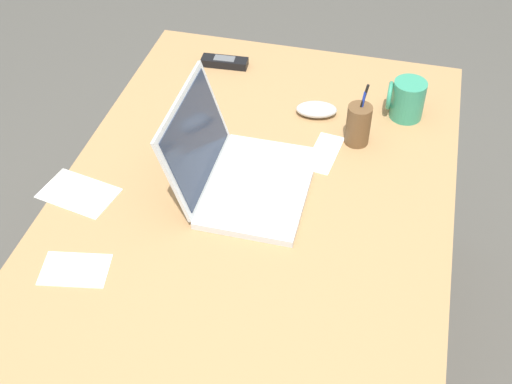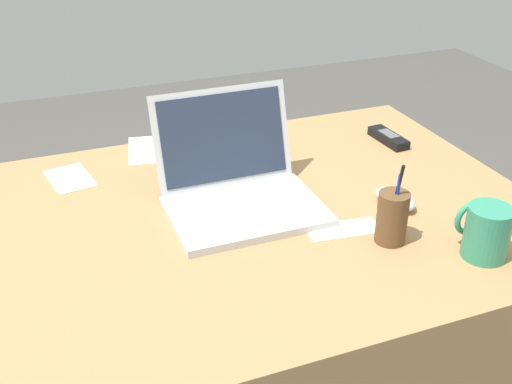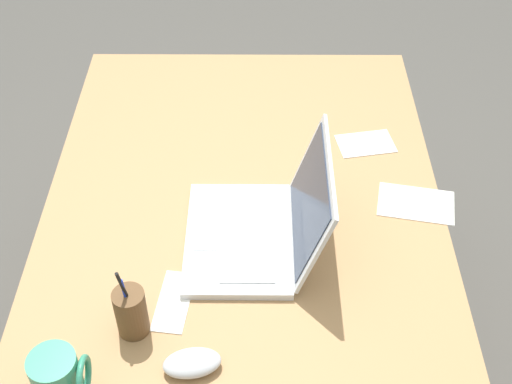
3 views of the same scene
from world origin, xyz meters
name	(u,v)px [view 3 (image 3 of 3)]	position (x,y,z in m)	size (l,w,h in m)	color
desk	(245,316)	(0.00, 0.00, 0.36)	(1.43, 0.94, 0.71)	#A87C4F
laptop	(261,226)	(0.05, 0.04, 0.76)	(0.33, 0.31, 0.24)	silver
computer_mouse	(192,363)	(0.38, -0.09, 0.73)	(0.06, 0.11, 0.04)	silver
coffee_mug_white	(59,377)	(0.44, -0.32, 0.77)	(0.09, 0.10, 0.11)	#338C6B
pen_holder	(131,312)	(0.29, -0.21, 0.77)	(0.06, 0.06, 0.18)	brown
paper_note_near_laptop	(416,203)	(-0.07, 0.41, 0.71)	(0.11, 0.18, 0.00)	white
paper_note_left	(174,301)	(0.23, -0.14, 0.71)	(0.16, 0.07, 0.00)	white
paper_note_right	(366,144)	(-0.29, 0.32, 0.71)	(0.09, 0.14, 0.00)	white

